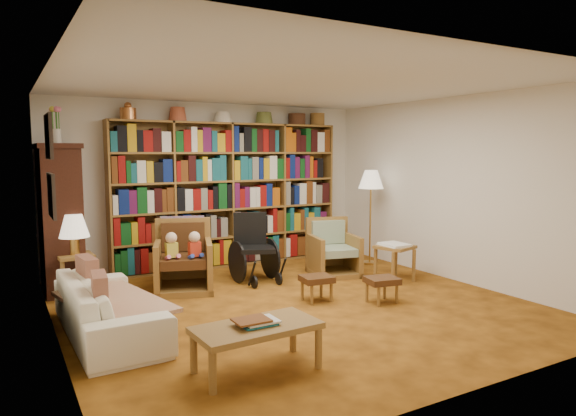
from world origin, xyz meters
TOP-DOWN VIEW (x-y plane):
  - floor at (0.00, 0.00)m, footprint 5.00×5.00m
  - ceiling at (0.00, 0.00)m, footprint 5.00×5.00m
  - wall_back at (0.00, 2.50)m, footprint 5.00×0.00m
  - wall_front at (0.00, -2.50)m, footprint 5.00×0.00m
  - wall_left at (-2.50, 0.00)m, footprint 0.00×5.00m
  - wall_right at (2.50, 0.00)m, footprint 0.00×5.00m
  - bookshelf at (0.20, 2.33)m, footprint 3.60×0.30m
  - curio_cabinet at (-2.25, 2.00)m, footprint 0.50×0.95m
  - framed_pictures at (-2.48, 0.30)m, footprint 0.03×0.52m
  - sofa at (-2.05, 0.05)m, footprint 1.90×0.79m
  - sofa_throw at (-2.00, 0.05)m, footprint 1.00×1.50m
  - cushion_left at (-2.18, 0.40)m, footprint 0.17×0.42m
  - cushion_right at (-2.18, -0.30)m, footprint 0.16×0.40m
  - side_table_lamp at (-2.15, 1.57)m, footprint 0.42×0.42m
  - table_lamp at (-2.15, 1.57)m, footprint 0.36×0.36m
  - armchair_leather at (-0.92, 1.31)m, footprint 0.94×0.95m
  - armchair_sage at (1.22, 1.06)m, footprint 0.79×0.81m
  - wheelchair at (0.09, 1.25)m, footprint 0.58×0.74m
  - floor_lamp at (2.15, 1.33)m, footprint 0.39×0.39m
  - side_table_papers at (1.76, 0.31)m, footprint 0.55×0.55m
  - footstool_a at (0.30, 0.00)m, footprint 0.40×0.35m
  - footstool_b at (0.92, -0.43)m, footprint 0.41×0.37m
  - coffee_table at (-1.17, -1.39)m, footprint 1.03×0.55m

SIDE VIEW (x-z plane):
  - floor at x=0.00m, z-range 0.00..0.00m
  - footstool_b at x=0.92m, z-range 0.10..0.40m
  - footstool_a at x=0.30m, z-range 0.10..0.40m
  - sofa at x=-2.05m, z-range 0.00..0.55m
  - sofa_throw at x=-2.00m, z-range 0.28..0.32m
  - armchair_sage at x=1.22m, z-range -0.10..0.71m
  - coffee_table at x=-1.17m, z-range 0.12..0.55m
  - armchair_leather at x=-0.92m, z-range -0.08..0.83m
  - side_table_lamp at x=-2.15m, z-range 0.13..0.66m
  - side_table_papers at x=1.76m, z-range 0.15..0.66m
  - wheelchair at x=0.09m, z-range -0.04..0.89m
  - cushion_left at x=-2.18m, z-range 0.24..0.66m
  - cushion_right at x=-2.18m, z-range 0.26..0.64m
  - table_lamp at x=-2.15m, z-range 0.62..1.11m
  - curio_cabinet at x=-2.25m, z-range -0.25..2.15m
  - bookshelf at x=0.20m, z-range -0.04..2.38m
  - wall_back at x=0.00m, z-range -1.25..3.75m
  - wall_front at x=0.00m, z-range -1.25..3.75m
  - wall_left at x=-2.50m, z-range -1.25..3.75m
  - wall_right at x=2.50m, z-range -1.25..3.75m
  - floor_lamp at x=2.15m, z-range 0.53..2.01m
  - framed_pictures at x=-2.48m, z-range 1.14..2.11m
  - ceiling at x=0.00m, z-range 2.50..2.50m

